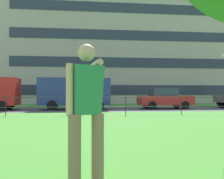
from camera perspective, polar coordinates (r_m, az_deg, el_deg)
street_strip at (r=18.83m, az=0.35°, el=-4.40°), size 80.00×6.42×0.01m
park_fence at (r=13.32m, az=3.12°, el=-3.01°), size 30.52×0.04×1.00m
person_thrower at (r=3.20m, az=-5.93°, el=-4.34°), size 0.48×0.87×1.78m
panel_van_left at (r=18.29m, az=-8.47°, el=-0.52°), size 5.06×2.24×2.24m
car_red_center at (r=19.42m, az=11.80°, el=-1.99°), size 4.05×1.91×1.54m
apartment_building_background at (r=35.30m, az=1.35°, el=7.63°), size 30.35×13.70×12.77m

